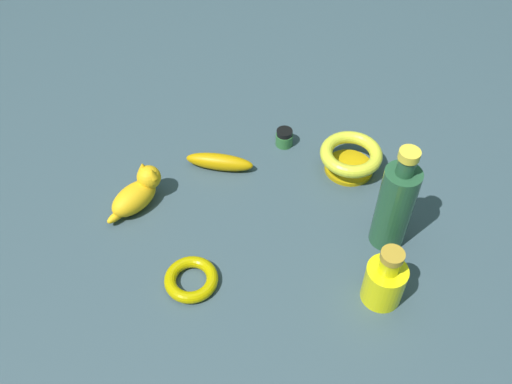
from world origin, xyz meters
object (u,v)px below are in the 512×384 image
bottle_short (385,281)px  banana (220,162)px  cat_figurine (138,192)px  bowl (351,156)px  bangle (191,279)px  bottle_tall (395,205)px  nail_polish_jar (284,138)px

bottle_short → banana: (-0.27, 0.39, -0.03)m
cat_figurine → bowl: bearing=4.8°
bangle → cat_figurine: (-0.10, 0.22, 0.03)m
bottle_tall → cat_figurine: (-0.51, 0.17, -0.07)m
bottle_tall → bowl: 0.22m
banana → cat_figurine: cat_figurine is taller
cat_figurine → nail_polish_jar: bearing=22.8°
bangle → bottle_short: (0.36, -0.08, 0.04)m
nail_polish_jar → banana: (-0.16, -0.06, -0.00)m
bangle → cat_figurine: bearing=114.3°
bottle_tall → nail_polish_jar: bearing=117.1°
bowl → cat_figurine: size_ratio=1.13×
bottle_short → cat_figurine: 0.55m
bottle_tall → nail_polish_jar: bottle_tall is taller
nail_polish_jar → bowl: bearing=-38.0°
banana → cat_figurine: bearing=-137.2°
bangle → cat_figurine: size_ratio=0.84×
nail_polish_jar → bottle_short: 0.46m
bottle_tall → bottle_short: bottle_tall is taller
bottle_tall → banana: (-0.32, 0.25, -0.09)m
bottle_tall → bangle: (-0.41, -0.05, -0.09)m
nail_polish_jar → cat_figurine: (-0.35, -0.15, 0.02)m
bangle → banana: (0.08, 0.31, 0.01)m
bottle_short → banana: 0.48m
nail_polish_jar → banana: bearing=-159.8°
nail_polish_jar → bowl: size_ratio=0.30×
bottle_tall → bangle: 0.42m
bottle_tall → cat_figurine: bearing=161.7°
nail_polish_jar → cat_figurine: cat_figurine is taller
bottle_short → bowl: bearing=85.7°
bottle_short → cat_figurine: size_ratio=1.10×
bangle → nail_polish_jar: 0.44m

